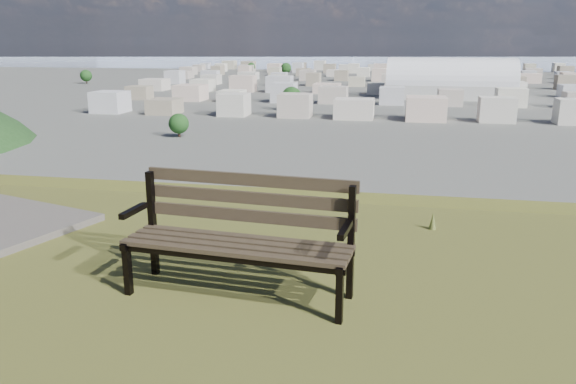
# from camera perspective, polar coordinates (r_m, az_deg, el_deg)

# --- Properties ---
(park_bench) EXTENTS (1.76, 0.70, 0.90)m
(park_bench) POSITION_cam_1_polar(r_m,az_deg,el_deg) (4.27, -4.79, -3.83)
(park_bench) COLOR #3A3021
(park_bench) RESTS_ON hilltop_mesa
(arena) EXTENTS (61.02, 27.62, 25.38)m
(arena) POSITION_cam_1_polar(r_m,az_deg,el_deg) (287.92, 16.10, 10.32)
(arena) COLOR beige
(arena) RESTS_ON ground
(city_blocks) EXTENTS (395.00, 361.00, 7.00)m
(city_blocks) POSITION_cam_1_polar(r_m,az_deg,el_deg) (397.64, 10.96, 11.42)
(city_blocks) COLOR beige
(city_blocks) RESTS_ON ground
(city_trees) EXTENTS (406.52, 387.20, 9.98)m
(city_trees) POSITION_cam_1_polar(r_m,az_deg,el_deg) (323.51, 6.10, 11.07)
(city_trees) COLOR #302018
(city_trees) RESTS_ON ground
(bay_water) EXTENTS (2400.00, 700.00, 0.12)m
(bay_water) POSITION_cam_1_polar(r_m,az_deg,el_deg) (902.91, 11.21, 13.08)
(bay_water) COLOR #99A6C3
(bay_water) RESTS_ON ground
(far_hills) EXTENTS (2050.00, 340.00, 60.00)m
(far_hills) POSITION_cam_1_polar(r_m,az_deg,el_deg) (1406.84, 8.78, 14.84)
(far_hills) COLOR #A5B6CD
(far_hills) RESTS_ON ground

